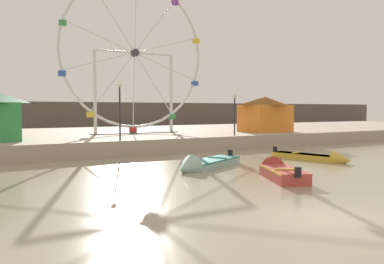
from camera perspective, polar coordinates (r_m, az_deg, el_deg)
The scene contains 10 objects.
ground_plane at distance 13.09m, azimuth 18.21°, elevation -11.54°, with size 240.00×240.00×0.00m, color gray.
quay_promenade at distance 38.54m, azimuth -15.60°, elevation -0.94°, with size 110.00×22.51×1.12m, color tan.
distant_town_skyline at distance 60.67m, azimuth -20.92°, elevation 2.01°, with size 140.00×3.00×4.40m, color #564C47.
motorboat_faded_red at distance 19.85m, azimuth 12.33°, elevation -5.56°, with size 2.89×4.36×1.31m.
motorboat_seafoam at distance 22.25m, azimuth 1.51°, elevation -4.69°, with size 5.58×3.81×1.35m.
motorboat_mustard_yellow at distance 26.80m, azimuth 17.54°, elevation -3.53°, with size 2.41×5.53×1.07m.
ferris_wheel_white_frame at distance 36.87m, azimuth -8.25°, elevation 10.89°, with size 13.64×1.20×14.12m.
carnival_booth_orange_canopy at distance 39.44m, azimuth 10.50°, elevation 2.61°, with size 4.97×3.95×3.41m.
promenade_lamp_near at distance 28.57m, azimuth -10.35°, elevation 4.14°, with size 0.32×0.32×4.06m.
promenade_lamp_far at distance 33.35m, azimuth 6.15°, elevation 3.46°, with size 0.32×0.32×3.47m.
Camera 1 is at (-9.46, -8.42, 3.31)m, focal length 37.08 mm.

